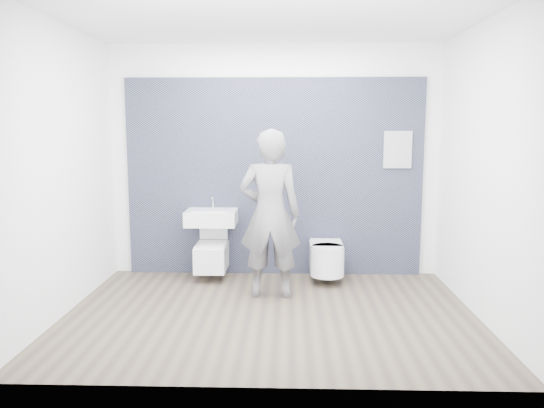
{
  "coord_description": "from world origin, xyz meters",
  "views": [
    {
      "loc": [
        0.18,
        -4.99,
        1.81
      ],
      "look_at": [
        0.0,
        0.6,
        1.0
      ],
      "focal_mm": 35.0,
      "sensor_mm": 36.0,
      "label": 1
    }
  ],
  "objects_px": {
    "toilet_rounded": "(327,258)",
    "visitor": "(270,214)",
    "toilet_square": "(212,255)",
    "washbasin": "(211,217)"
  },
  "relations": [
    {
      "from": "visitor",
      "to": "toilet_square",
      "type": "bearing_deg",
      "value": -41.29
    },
    {
      "from": "washbasin",
      "to": "visitor",
      "type": "relative_size",
      "value": 0.33
    },
    {
      "from": "washbasin",
      "to": "toilet_rounded",
      "type": "relative_size",
      "value": 0.91
    },
    {
      "from": "washbasin",
      "to": "toilet_square",
      "type": "distance_m",
      "value": 0.46
    },
    {
      "from": "washbasin",
      "to": "toilet_rounded",
      "type": "height_order",
      "value": "washbasin"
    },
    {
      "from": "toilet_rounded",
      "to": "visitor",
      "type": "bearing_deg",
      "value": -139.06
    },
    {
      "from": "toilet_square",
      "to": "washbasin",
      "type": "bearing_deg",
      "value": 90.0
    },
    {
      "from": "toilet_rounded",
      "to": "visitor",
      "type": "xyz_separation_m",
      "value": [
        -0.65,
        -0.56,
        0.61
      ]
    },
    {
      "from": "toilet_rounded",
      "to": "visitor",
      "type": "height_order",
      "value": "visitor"
    },
    {
      "from": "washbasin",
      "to": "toilet_square",
      "type": "xyz_separation_m",
      "value": [
        0.0,
        -0.03,
        -0.46
      ]
    }
  ]
}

